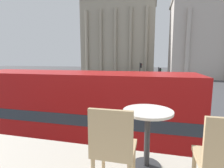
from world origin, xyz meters
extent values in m
cylinder|color=black|center=(1.43, 5.98, 0.53)|extent=(1.05, 0.22, 1.05)
cylinder|color=black|center=(-5.94, 5.98, 0.53)|extent=(1.05, 0.22, 1.05)
cube|color=#B71414|center=(-2.26, 4.72, 1.35)|extent=(10.17, 2.51, 1.65)
cube|color=#2D3842|center=(-2.26, 4.72, 2.40)|extent=(9.96, 2.54, 0.45)
cube|color=#B71414|center=(-2.26, 4.72, 3.37)|extent=(10.17, 2.51, 1.50)
cylinder|color=#2D2D30|center=(0.99, -0.35, 3.37)|extent=(0.36, 0.36, 0.02)
cylinder|color=#2D2D30|center=(0.99, -0.35, 3.72)|extent=(0.07, 0.07, 0.68)
cylinder|color=silver|center=(0.99, -0.35, 4.08)|extent=(0.60, 0.60, 0.03)
cylinder|color=tan|center=(0.52, -0.67, 3.58)|extent=(0.04, 0.04, 0.44)
cylinder|color=tan|center=(0.86, -0.67, 3.58)|extent=(0.04, 0.04, 0.44)
cube|color=tan|center=(0.69, -0.84, 3.83)|extent=(0.40, 0.40, 0.05)
cube|color=tan|center=(0.69, -1.02, 4.06)|extent=(0.40, 0.04, 0.42)
cube|color=tan|center=(1.63, -0.85, 3.83)|extent=(0.40, 0.40, 0.05)
cube|color=#A39984|center=(-10.67, 57.49, 11.50)|extent=(23.07, 13.37, 22.99)
cube|color=gray|center=(-10.67, 57.49, 23.24)|extent=(23.67, 13.97, 0.50)
cylinder|color=#A39984|center=(-19.90, 50.35, 9.77)|extent=(0.90, 0.90, 19.55)
cylinder|color=#A39984|center=(-15.29, 50.35, 9.77)|extent=(0.90, 0.90, 19.55)
cylinder|color=#A39984|center=(-10.67, 50.35, 9.77)|extent=(0.90, 0.90, 19.55)
cylinder|color=#A39984|center=(-6.06, 50.35, 9.77)|extent=(0.90, 0.90, 19.55)
cylinder|color=#A39984|center=(-1.45, 50.35, 9.77)|extent=(0.90, 0.90, 19.55)
cylinder|color=#BCB2A8|center=(8.09, 39.83, 7.82)|extent=(0.90, 0.90, 15.65)
cylinder|color=black|center=(1.54, 18.31, 1.89)|extent=(0.12, 0.12, 3.79)
cube|color=black|center=(1.72, 18.31, 3.34)|extent=(0.20, 0.24, 0.70)
sphere|color=green|center=(1.83, 18.31, 3.49)|extent=(0.14, 0.14, 0.14)
cylinder|color=black|center=(-1.13, 25.31, 2.07)|extent=(0.12, 0.12, 4.15)
cube|color=black|center=(-0.95, 25.31, 3.70)|extent=(0.20, 0.24, 0.70)
sphere|color=red|center=(-0.84, 25.31, 3.85)|extent=(0.14, 0.14, 0.14)
cylinder|color=#282B33|center=(2.04, 21.48, 0.42)|extent=(0.14, 0.14, 0.84)
cylinder|color=#282B33|center=(2.22, 21.48, 0.42)|extent=(0.14, 0.14, 0.84)
cylinder|color=#B22323|center=(2.13, 21.48, 1.17)|extent=(0.32, 0.32, 0.66)
sphere|color=tan|center=(2.13, 21.48, 1.62)|extent=(0.23, 0.23, 0.23)
cylinder|color=#282B33|center=(-5.97, 31.33, 0.40)|extent=(0.14, 0.14, 0.79)
cylinder|color=#282B33|center=(-5.79, 31.33, 0.40)|extent=(0.14, 0.14, 0.79)
cylinder|color=#284799|center=(-5.88, 31.33, 1.11)|extent=(0.32, 0.32, 0.63)
sphere|color=tan|center=(-5.88, 31.33, 1.53)|extent=(0.22, 0.22, 0.22)
camera|label=1|loc=(1.04, -2.42, 4.70)|focal=28.00mm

